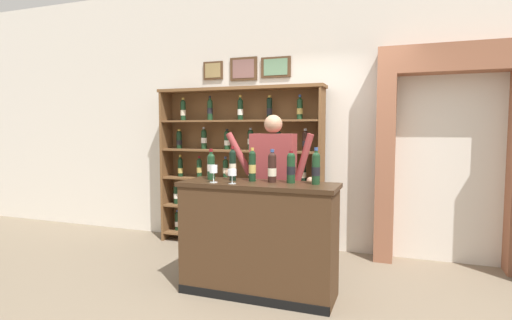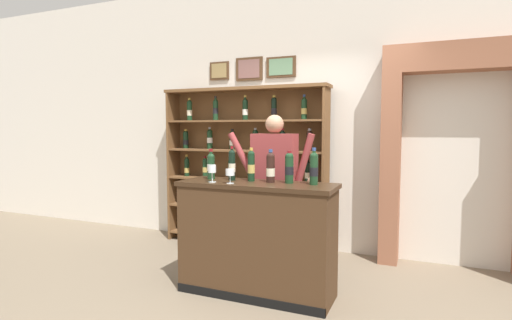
# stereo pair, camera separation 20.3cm
# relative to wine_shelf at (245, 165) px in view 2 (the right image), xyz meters

# --- Properties ---
(ground_plane) EXTENTS (14.00, 14.00, 0.02)m
(ground_plane) POSITION_rel_wine_shelf_xyz_m (0.85, -1.39, -1.08)
(ground_plane) COLOR #7A6B56
(back_wall) EXTENTS (12.00, 0.19, 3.49)m
(back_wall) POSITION_rel_wine_shelf_xyz_m (0.85, 0.27, 0.68)
(back_wall) COLOR silver
(back_wall) RESTS_ON ground
(wine_shelf) EXTENTS (2.24, 0.32, 2.07)m
(wine_shelf) POSITION_rel_wine_shelf_xyz_m (0.00, 0.00, 0.00)
(wine_shelf) COLOR brown
(wine_shelf) RESTS_ON ground
(archway_doorway) EXTENTS (1.56, 0.45, 2.45)m
(archway_doorway) POSITION_rel_wine_shelf_xyz_m (2.49, 0.14, 0.31)
(archway_doorway) COLOR #935B42
(archway_doorway) RESTS_ON ground
(tasting_counter) EXTENTS (1.46, 0.51, 1.05)m
(tasting_counter) POSITION_rel_wine_shelf_xyz_m (0.76, -1.40, -0.55)
(tasting_counter) COLOR #422B19
(tasting_counter) RESTS_ON ground
(shopkeeper) EXTENTS (0.99, 0.22, 1.68)m
(shopkeeper) POSITION_rel_wine_shelf_xyz_m (0.72, -0.82, -0.02)
(shopkeeper) COLOR #2D3347
(shopkeeper) RESTS_ON ground
(tasting_bottle_vin_santo) EXTENTS (0.08, 0.08, 0.30)m
(tasting_bottle_vin_santo) POSITION_rel_wine_shelf_xyz_m (0.25, -1.34, 0.12)
(tasting_bottle_vin_santo) COLOR #19381E
(tasting_bottle_vin_santo) RESTS_ON tasting_counter
(tasting_bottle_prosecco) EXTENTS (0.07, 0.07, 0.33)m
(tasting_bottle_prosecco) POSITION_rel_wine_shelf_xyz_m (0.48, -1.34, 0.13)
(tasting_bottle_prosecco) COLOR black
(tasting_bottle_prosecco) RESTS_ON tasting_counter
(tasting_bottle_bianco) EXTENTS (0.07, 0.07, 0.32)m
(tasting_bottle_bianco) POSITION_rel_wine_shelf_xyz_m (0.67, -1.32, 0.13)
(tasting_bottle_bianco) COLOR black
(tasting_bottle_bianco) RESTS_ON tasting_counter
(tasting_bottle_super_tuscan) EXTENTS (0.08, 0.08, 0.31)m
(tasting_bottle_super_tuscan) POSITION_rel_wine_shelf_xyz_m (0.87, -1.33, 0.12)
(tasting_bottle_super_tuscan) COLOR black
(tasting_bottle_super_tuscan) RESTS_ON tasting_counter
(tasting_bottle_grappa) EXTENTS (0.08, 0.08, 0.29)m
(tasting_bottle_grappa) POSITION_rel_wine_shelf_xyz_m (1.05, -1.32, 0.12)
(tasting_bottle_grappa) COLOR #19381E
(tasting_bottle_grappa) RESTS_ON tasting_counter
(tasting_bottle_chianti) EXTENTS (0.08, 0.08, 0.33)m
(tasting_bottle_chianti) POSITION_rel_wine_shelf_xyz_m (1.28, -1.33, 0.13)
(tasting_bottle_chianti) COLOR #19381E
(tasting_bottle_chianti) RESTS_ON tasting_counter
(wine_glass_right) EXTENTS (0.07, 0.07, 0.16)m
(wine_glass_right) POSITION_rel_wine_shelf_xyz_m (0.37, -1.53, 0.10)
(wine_glass_right) COLOR silver
(wine_glass_right) RESTS_ON tasting_counter
(wine_glass_spare) EXTENTS (0.08, 0.08, 0.13)m
(wine_glass_spare) POSITION_rel_wine_shelf_xyz_m (0.56, -1.55, 0.08)
(wine_glass_spare) COLOR silver
(wine_glass_spare) RESTS_ON tasting_counter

